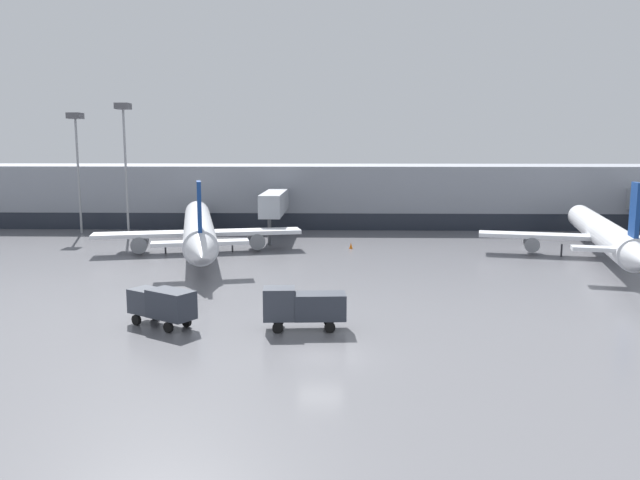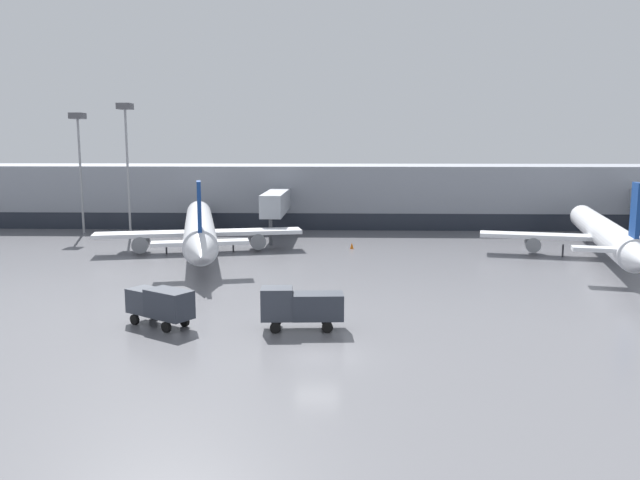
{
  "view_description": "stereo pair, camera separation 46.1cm",
  "coord_description": "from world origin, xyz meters",
  "px_view_note": "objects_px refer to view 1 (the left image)",
  "views": [
    {
      "loc": [
        0.91,
        -34.03,
        11.78
      ],
      "look_at": [
        -0.71,
        24.48,
        3.0
      ],
      "focal_mm": 35.0,
      "sensor_mm": 36.0,
      "label": 1
    },
    {
      "loc": [
        1.37,
        -34.02,
        11.78
      ],
      "look_at": [
        -0.71,
        24.48,
        3.0
      ],
      "focal_mm": 35.0,
      "sensor_mm": 36.0,
      "label": 2
    }
  ],
  "objects_px": {
    "service_truck_0": "(162,304)",
    "service_truck_1": "(303,306)",
    "parked_jet_3": "(602,233)",
    "apron_light_mast_1": "(76,137)",
    "parked_jet_2": "(199,228)",
    "apron_light_mast_2": "(124,131)",
    "traffic_cone_0": "(351,246)"
  },
  "relations": [
    {
      "from": "service_truck_0",
      "to": "service_truck_1",
      "type": "relative_size",
      "value": 0.94
    },
    {
      "from": "parked_jet_3",
      "to": "apron_light_mast_1",
      "type": "xyz_separation_m",
      "value": [
        -63.59,
        17.07,
        10.4
      ]
    },
    {
      "from": "service_truck_1",
      "to": "parked_jet_2",
      "type": "bearing_deg",
      "value": -69.5
    },
    {
      "from": "apron_light_mast_1",
      "to": "apron_light_mast_2",
      "type": "height_order",
      "value": "apron_light_mast_2"
    },
    {
      "from": "parked_jet_2",
      "to": "parked_jet_3",
      "type": "xyz_separation_m",
      "value": [
        44.02,
        -2.16,
        -0.09
      ]
    },
    {
      "from": "service_truck_1",
      "to": "apron_light_mast_1",
      "type": "xyz_separation_m",
      "value": [
        -32.98,
        44.76,
        11.44
      ]
    },
    {
      "from": "parked_jet_3",
      "to": "service_truck_0",
      "type": "xyz_separation_m",
      "value": [
        -39.95,
        -27.24,
        -1.08
      ]
    },
    {
      "from": "service_truck_0",
      "to": "service_truck_1",
      "type": "xyz_separation_m",
      "value": [
        9.33,
        -0.45,
        0.04
      ]
    },
    {
      "from": "apron_light_mast_1",
      "to": "parked_jet_2",
      "type": "bearing_deg",
      "value": -37.29
    },
    {
      "from": "service_truck_0",
      "to": "parked_jet_2",
      "type": "bearing_deg",
      "value": -49.5
    },
    {
      "from": "service_truck_0",
      "to": "apron_light_mast_1",
      "type": "relative_size",
      "value": 0.31
    },
    {
      "from": "apron_light_mast_1",
      "to": "traffic_cone_0",
      "type": "bearing_deg",
      "value": -18.27
    },
    {
      "from": "service_truck_0",
      "to": "apron_light_mast_1",
      "type": "distance_m",
      "value": 51.52
    },
    {
      "from": "traffic_cone_0",
      "to": "apron_light_mast_1",
      "type": "xyz_separation_m",
      "value": [
        -36.78,
        12.15,
        12.67
      ]
    },
    {
      "from": "parked_jet_2",
      "to": "traffic_cone_0",
      "type": "relative_size",
      "value": 55.69
    },
    {
      "from": "parked_jet_2",
      "to": "apron_light_mast_1",
      "type": "distance_m",
      "value": 26.68
    },
    {
      "from": "parked_jet_3",
      "to": "service_truck_1",
      "type": "xyz_separation_m",
      "value": [
        -30.62,
        -27.7,
        -1.04
      ]
    },
    {
      "from": "parked_jet_3",
      "to": "service_truck_0",
      "type": "relative_size",
      "value": 7.62
    },
    {
      "from": "service_truck_1",
      "to": "apron_light_mast_2",
      "type": "bearing_deg",
      "value": -62.64
    },
    {
      "from": "parked_jet_2",
      "to": "traffic_cone_0",
      "type": "height_order",
      "value": "parked_jet_2"
    },
    {
      "from": "parked_jet_2",
      "to": "service_truck_1",
      "type": "xyz_separation_m",
      "value": [
        13.4,
        -29.85,
        -1.13
      ]
    },
    {
      "from": "parked_jet_2",
      "to": "service_truck_0",
      "type": "height_order",
      "value": "parked_jet_2"
    },
    {
      "from": "service_truck_0",
      "to": "traffic_cone_0",
      "type": "height_order",
      "value": "service_truck_0"
    },
    {
      "from": "service_truck_1",
      "to": "traffic_cone_0",
      "type": "relative_size",
      "value": 7.58
    },
    {
      "from": "service_truck_1",
      "to": "apron_light_mast_1",
      "type": "relative_size",
      "value": 0.33
    },
    {
      "from": "service_truck_1",
      "to": "apron_light_mast_2",
      "type": "height_order",
      "value": "apron_light_mast_2"
    },
    {
      "from": "parked_jet_3",
      "to": "apron_light_mast_1",
      "type": "distance_m",
      "value": 66.66
    },
    {
      "from": "service_truck_0",
      "to": "apron_light_mast_2",
      "type": "distance_m",
      "value": 47.19
    },
    {
      "from": "apron_light_mast_2",
      "to": "parked_jet_3",
      "type": "bearing_deg",
      "value": -15.1
    },
    {
      "from": "parked_jet_3",
      "to": "apron_light_mast_1",
      "type": "bearing_deg",
      "value": 87.91
    },
    {
      "from": "traffic_cone_0",
      "to": "service_truck_0",
      "type": "bearing_deg",
      "value": -112.21
    },
    {
      "from": "service_truck_0",
      "to": "apron_light_mast_1",
      "type": "xyz_separation_m",
      "value": [
        -23.65,
        44.31,
        11.48
      ]
    }
  ]
}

